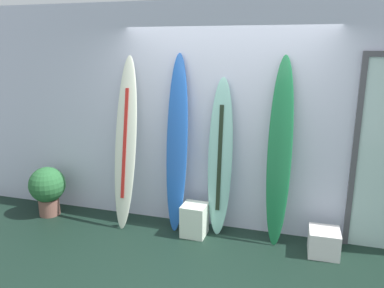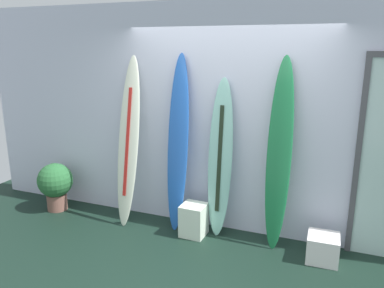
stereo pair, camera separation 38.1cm
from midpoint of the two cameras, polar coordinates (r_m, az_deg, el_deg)
name	(u,v)px [view 2 (the right image)]	position (r m, az deg, el deg)	size (l,w,h in m)	color
ground	(188,280)	(4.08, 2.31, -19.77)	(8.00, 8.00, 0.04)	black
wall_back	(228,119)	(4.70, 7.77, 3.65)	(7.20, 0.20, 2.80)	silver
surfboard_ivory	(128,143)	(4.87, -7.34, 0.10)	(0.31, 0.47, 2.17)	silver
surfboard_cobalt	(178,144)	(4.66, 0.20, -0.07)	(0.27, 0.32, 2.20)	blue
surfboard_seafoam	(220,160)	(4.57, 6.64, -2.43)	(0.30, 0.26, 1.93)	#89C8BA
surfboard_emerald	(279,155)	(4.38, 15.42, -1.68)	(0.28, 0.32, 2.19)	#1C703F
display_block_left	(323,248)	(4.57, 21.43, -14.39)	(0.34, 0.34, 0.29)	white
display_block_center	(194,220)	(4.76, 2.60, -11.36)	(0.30, 0.30, 0.40)	white
potted_plant	(55,183)	(5.65, -18.04, -5.65)	(0.49, 0.49, 0.68)	brown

